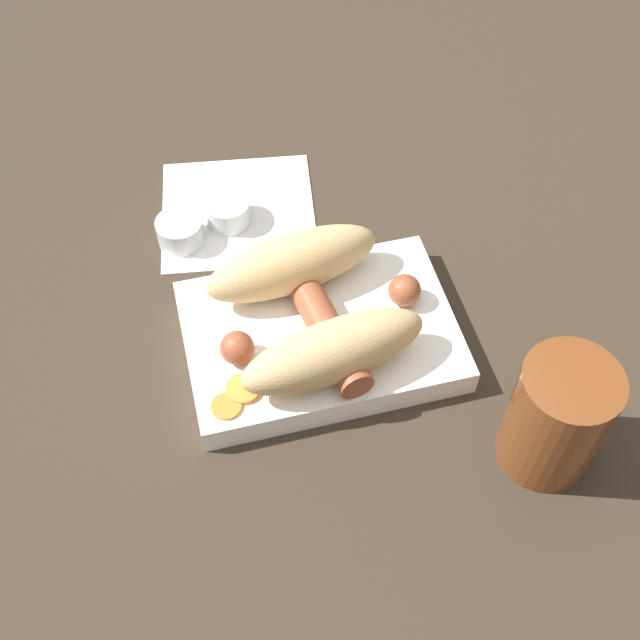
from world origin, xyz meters
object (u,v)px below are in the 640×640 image
object	(u,v)px
sausage	(323,318)
condiment_cup_far	(180,233)
bread_roll	(315,305)
condiment_cup_near	(228,213)
food_tray	(320,336)
drink_glass	(557,418)

from	to	relation	value
sausage	condiment_cup_far	distance (m)	0.19
bread_roll	condiment_cup_near	xyz separation A→B (m)	(0.05, -0.17, -0.04)
condiment_cup_near	condiment_cup_far	size ratio (longest dim) A/B	1.00
food_tray	drink_glass	bearing A→B (deg)	135.53
sausage	condiment_cup_near	xyz separation A→B (m)	(0.05, -0.17, -0.03)
food_tray	sausage	bearing A→B (deg)	134.08
bread_roll	condiment_cup_near	bearing A→B (deg)	-73.83
bread_roll	drink_glass	distance (m)	0.22
sausage	condiment_cup_near	world-z (taller)	sausage
food_tray	condiment_cup_near	bearing A→B (deg)	-73.04
bread_roll	drink_glass	world-z (taller)	drink_glass
condiment_cup_near	food_tray	bearing A→B (deg)	106.96
food_tray	drink_glass	world-z (taller)	drink_glass
bread_roll	sausage	distance (m)	0.02
condiment_cup_near	drink_glass	distance (m)	0.38
bread_roll	condiment_cup_far	distance (m)	0.19
food_tray	condiment_cup_far	xyz separation A→B (m)	(0.10, -0.16, -0.00)
condiment_cup_near	condiment_cup_far	xyz separation A→B (m)	(0.05, 0.02, 0.00)
sausage	drink_glass	distance (m)	0.21
bread_roll	condiment_cup_far	bearing A→B (deg)	-56.91
bread_roll	drink_glass	xyz separation A→B (m)	(-0.16, 0.15, -0.00)
food_tray	drink_glass	size ratio (longest dim) A/B	2.14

